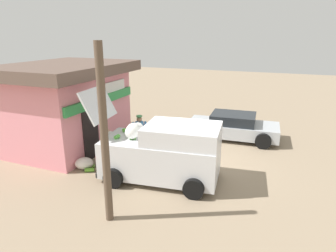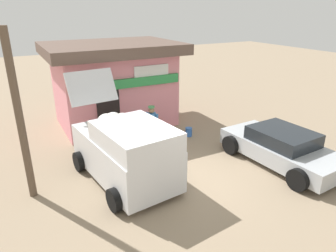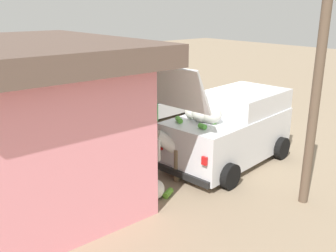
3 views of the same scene
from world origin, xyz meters
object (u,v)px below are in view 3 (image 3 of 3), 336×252
at_px(storefront_bar, 31,120).
at_px(unloaded_banana_pile, 154,190).
at_px(delivery_van, 230,128).
at_px(customer_bending, 167,148).
at_px(parked_sedan, 159,101).
at_px(vendor_standing, 143,128).
at_px(paint_bucket, 104,139).

distance_m(storefront_bar, unloaded_banana_pile, 3.14).
relative_size(delivery_van, customer_bending, 3.30).
distance_m(parked_sedan, unloaded_banana_pile, 6.92).
xyz_separation_m(delivery_van, unloaded_banana_pile, (-0.35, 2.97, -0.79)).
relative_size(storefront_bar, delivery_van, 1.23).
distance_m(delivery_van, parked_sedan, 5.20).
distance_m(storefront_bar, customer_bending, 3.25).
height_order(delivery_van, unloaded_banana_pile, delivery_van).
height_order(storefront_bar, vendor_standing, storefront_bar).
distance_m(parked_sedan, paint_bucket, 3.77).
xyz_separation_m(parked_sedan, paint_bucket, (-1.51, 3.43, -0.39)).
bearing_deg(paint_bucket, unloaded_banana_pile, 165.88).
xyz_separation_m(unloaded_banana_pile, paint_bucket, (3.82, -0.96, -0.02)).
distance_m(storefront_bar, parked_sedan, 7.43).
xyz_separation_m(delivery_van, vendor_standing, (1.69, 1.75, -0.06)).
relative_size(parked_sedan, paint_bucket, 11.68).
height_order(parked_sedan, paint_bucket, parked_sedan).
bearing_deg(unloaded_banana_pile, parked_sedan, -39.52).
distance_m(unloaded_banana_pile, paint_bucket, 3.94).
relative_size(delivery_van, unloaded_banana_pile, 4.95).
height_order(storefront_bar, unloaded_banana_pile, storefront_bar).
bearing_deg(delivery_van, vendor_standing, 46.04).
height_order(storefront_bar, customer_bending, storefront_bar).
relative_size(parked_sedan, customer_bending, 3.07).
relative_size(delivery_van, paint_bucket, 12.53).
xyz_separation_m(delivery_van, parked_sedan, (4.98, -1.42, -0.41)).
distance_m(customer_bending, unloaded_banana_pile, 1.23).
height_order(delivery_van, parked_sedan, delivery_van).
relative_size(customer_bending, unloaded_banana_pile, 1.50).
height_order(vendor_standing, unloaded_banana_pile, vendor_standing).
relative_size(vendor_standing, customer_bending, 1.18).
relative_size(unloaded_banana_pile, paint_bucket, 2.53).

